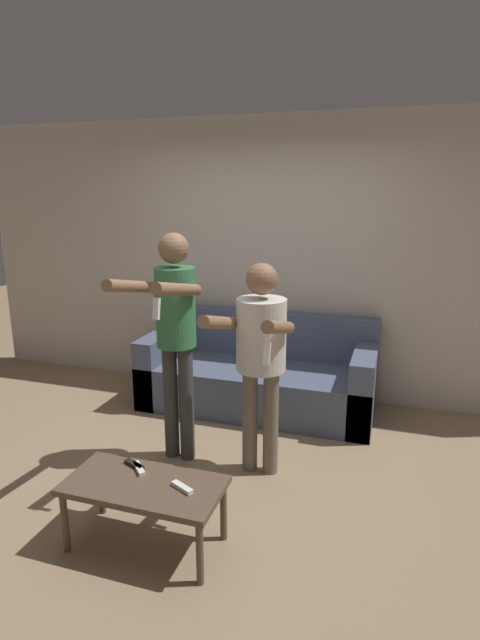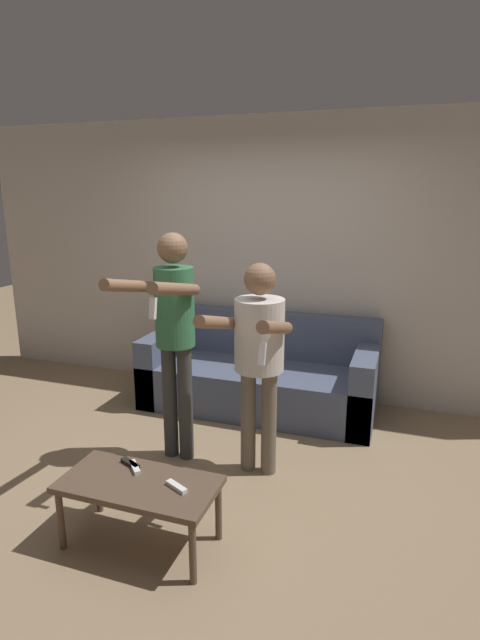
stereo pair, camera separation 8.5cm
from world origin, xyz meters
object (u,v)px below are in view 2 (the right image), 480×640
at_px(remote_near, 177,487).
at_px(remote_far, 130,463).
at_px(remote_mid, 135,467).
at_px(couch, 260,377).
at_px(person_standing_right, 258,346).
at_px(coffee_table, 139,489).
at_px(person_standing_left, 173,323).

distance_m(remote_near, remote_far, 0.39).
bearing_deg(remote_mid, remote_far, 148.83).
bearing_deg(couch, remote_mid, -95.19).
relative_size(person_standing_right, coffee_table, 1.71).
xyz_separation_m(couch, remote_mid, (-0.18, -1.97, 0.13)).
xyz_separation_m(person_standing_right, remote_mid, (-0.50, -0.85, -0.55)).
relative_size(remote_near, remote_mid, 1.13).
xyz_separation_m(coffee_table, remote_mid, (-0.09, 0.11, 0.06)).
distance_m(couch, remote_far, 1.96).
distance_m(couch, coffee_table, 2.08).
bearing_deg(remote_near, couch, 93.99).
distance_m(coffee_table, remote_mid, 0.15).
xyz_separation_m(coffee_table, remote_near, (0.23, 0.01, 0.06)).
height_order(couch, remote_mid, couch).
bearing_deg(remote_far, remote_mid, -31.17).
height_order(person_standing_right, coffee_table, person_standing_right).
distance_m(person_standing_right, remote_near, 1.12).
distance_m(person_standing_left, remote_near, 1.25).
bearing_deg(person_standing_left, remote_near, -63.84).
distance_m(person_standing_left, remote_mid, 1.08).
bearing_deg(remote_mid, person_standing_left, 99.55).
relative_size(couch, remote_near, 14.31).
distance_m(person_standing_right, remote_far, 1.13).
distance_m(person_standing_right, remote_mid, 1.13).
bearing_deg(person_standing_right, remote_far, -123.65).
height_order(coffee_table, remote_mid, remote_mid).
xyz_separation_m(person_standing_left, person_standing_right, (0.64, 0.00, -0.11)).
bearing_deg(person_standing_left, remote_mid, -80.45).
height_order(person_standing_right, remote_far, person_standing_right).
height_order(remote_near, remote_mid, same).
height_order(couch, remote_near, couch).
height_order(remote_mid, remote_far, same).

